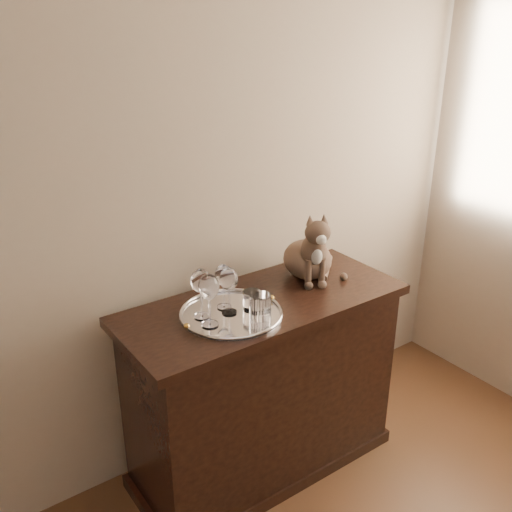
{
  "coord_description": "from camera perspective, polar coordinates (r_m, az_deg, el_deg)",
  "views": [
    {
      "loc": [
        -0.62,
        0.28,
        1.93
      ],
      "look_at": [
        0.57,
        1.95,
        1.05
      ],
      "focal_mm": 40.0,
      "sensor_mm": 36.0,
      "label": 1
    }
  ],
  "objects": [
    {
      "name": "wine_glass_a",
      "position": [
        2.15,
        -5.49,
        -3.73
      ],
      "size": [
        0.08,
        0.08,
        0.2
      ],
      "primitive_type": null,
      "color": "white",
      "rests_on": "tray"
    },
    {
      "name": "wall_back",
      "position": [
        2.15,
        -17.41,
        6.46
      ],
      "size": [
        4.0,
        0.1,
        2.7
      ],
      "primitive_type": "cube",
      "color": "tan",
      "rests_on": "ground"
    },
    {
      "name": "cat",
      "position": [
        2.48,
        5.23,
        1.4
      ],
      "size": [
        0.41,
        0.4,
        0.32
      ],
      "primitive_type": null,
      "rotation": [
        0.0,
        0.0,
        -0.4
      ],
      "color": "#493B2B",
      "rests_on": "sideboard"
    },
    {
      "name": "tray",
      "position": [
        2.22,
        -2.49,
        -5.88
      ],
      "size": [
        0.4,
        0.4,
        0.01
      ],
      "primitive_type": "cylinder",
      "color": "silver",
      "rests_on": "sideboard"
    },
    {
      "name": "wine_glass_d",
      "position": [
        2.18,
        -2.72,
        -3.48
      ],
      "size": [
        0.07,
        0.07,
        0.19
      ],
      "primitive_type": null,
      "color": "white",
      "rests_on": "tray"
    },
    {
      "name": "tumbler_a",
      "position": [
        2.16,
        0.44,
        -5.06
      ],
      "size": [
        0.08,
        0.08,
        0.09
      ],
      "primitive_type": "cylinder",
      "color": "silver",
      "rests_on": "tray"
    },
    {
      "name": "wine_glass_c",
      "position": [
        2.09,
        -4.71,
        -4.42
      ],
      "size": [
        0.08,
        0.08,
        0.21
      ],
      "primitive_type": null,
      "color": "silver",
      "rests_on": "tray"
    },
    {
      "name": "tumbler_c",
      "position": [
        2.22,
        -0.4,
        -4.48
      ],
      "size": [
        0.07,
        0.07,
        0.08
      ],
      "primitive_type": "cylinder",
      "color": "silver",
      "rests_on": "tray"
    },
    {
      "name": "wine_glass_b",
      "position": [
        2.22,
        -3.25,
        -3.05
      ],
      "size": [
        0.07,
        0.07,
        0.18
      ],
      "primitive_type": null,
      "color": "white",
      "rests_on": "tray"
    },
    {
      "name": "sideboard",
      "position": [
        2.55,
        0.7,
        -12.94
      ],
      "size": [
        1.2,
        0.5,
        0.85
      ],
      "primitive_type": null,
      "color": "black",
      "rests_on": "ground"
    }
  ]
}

